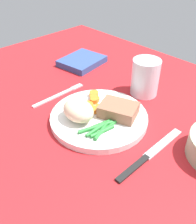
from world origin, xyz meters
TOP-DOWN VIEW (x-y plane):
  - dining_table at (0.00, 0.00)cm, footprint 120.00×90.00cm
  - dinner_plate at (-1.45, -0.31)cm, footprint 23.24×23.24cm
  - meat_portion at (1.68, 3.35)cm, footprint 10.32×9.14cm
  - mashed_potatoes at (-3.55, -4.49)cm, footprint 7.96×6.08cm
  - carrot_slices at (-5.90, 2.44)cm, footprint 7.41×6.88cm
  - green_beans at (2.70, -3.33)cm, footprint 4.93×10.57cm
  - fork at (-17.02, -0.56)cm, footprint 1.44×16.60cm
  - knife at (14.06, -0.59)cm, footprint 1.70×20.50cm
  - water_glass at (-1.65, 17.55)cm, footprint 7.50×7.50cm
  - napkin at (-27.67, 17.29)cm, footprint 13.52×15.37cm

SIDE VIEW (x-z plane):
  - dining_table at x=0.00cm, z-range 0.00..2.00cm
  - knife at x=14.06cm, z-range 1.88..2.52cm
  - fork at x=-17.02cm, z-range 2.00..2.40cm
  - dinner_plate at x=-1.45cm, z-range 2.00..3.60cm
  - napkin at x=-27.67cm, z-range 2.00..4.05cm
  - green_beans at x=2.70cm, z-range 3.58..4.42cm
  - carrot_slices at x=-5.90cm, z-range 3.50..4.79cm
  - meat_portion at x=1.68cm, z-range 3.60..6.47cm
  - mashed_potatoes at x=-3.55cm, z-range 3.60..8.56cm
  - water_glass at x=-1.65cm, z-range 1.26..11.26cm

